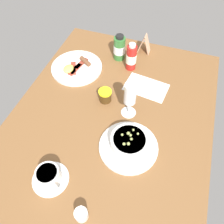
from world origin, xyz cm
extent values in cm
cube|color=brown|center=(0.00, 0.00, -1.50)|extent=(110.00, 84.00, 3.00)
cylinder|color=white|center=(-12.12, -11.07, 0.60)|extent=(22.78, 22.78, 1.20)
cylinder|color=white|center=(-12.12, -11.07, 3.99)|extent=(13.93, 13.93, 5.58)
cylinder|color=beige|center=(-12.12, -11.07, 5.98)|extent=(11.98, 11.98, 1.60)
sphere|color=#8A954F|center=(-9.14, -13.43, 6.88)|extent=(0.93, 0.93, 0.93)
sphere|color=#8A954F|center=(-14.26, -11.27, 6.88)|extent=(1.28, 1.28, 1.28)
sphere|color=#8A954F|center=(-11.40, -8.06, 6.88)|extent=(1.01, 1.01, 1.01)
sphere|color=#8A954F|center=(-10.64, -11.05, 6.88)|extent=(1.09, 1.09, 1.09)
sphere|color=#8A954F|center=(-8.08, -11.40, 6.88)|extent=(0.96, 0.96, 0.96)
sphere|color=#8A954F|center=(-14.87, -9.81, 6.88)|extent=(1.18, 1.18, 1.18)
sphere|color=#8A954F|center=(-10.11, -10.03, 6.88)|extent=(1.32, 1.32, 1.32)
sphere|color=#8A954F|center=(-12.07, -11.75, 6.88)|extent=(1.07, 1.07, 1.07)
cube|color=white|center=(21.10, -10.12, 0.15)|extent=(15.10, 21.16, 0.30)
cube|color=silver|center=(19.90, -11.12, 0.55)|extent=(2.95, 14.04, 0.50)
cube|color=silver|center=(19.90, -3.32, 0.55)|extent=(2.64, 3.85, 0.40)
cube|color=silver|center=(22.70, -11.12, 0.55)|extent=(2.63, 13.02, 0.50)
ellipsoid|color=silver|center=(22.70, -4.12, 0.60)|extent=(2.40, 4.00, 0.60)
cylinder|color=white|center=(-33.00, 11.43, 0.45)|extent=(12.98, 12.98, 0.90)
cylinder|color=white|center=(-33.00, 11.43, 3.66)|extent=(8.19, 8.19, 5.51)
cylinder|color=#3C1E15|center=(-33.00, 11.43, 5.91)|extent=(6.96, 6.96, 1.00)
torus|color=white|center=(-35.67, 7.09, 3.93)|extent=(2.57, 3.48, 3.60)
cylinder|color=white|center=(-40.53, -3.78, 2.01)|extent=(4.33, 4.33, 4.01)
cone|color=white|center=(-38.71, -3.10, 3.53)|extent=(2.53, 2.16, 2.27)
cylinder|color=white|center=(4.14, -6.39, 0.20)|extent=(6.40, 6.40, 0.40)
cylinder|color=white|center=(4.14, -6.39, 3.95)|extent=(0.80, 0.80, 7.10)
cylinder|color=white|center=(4.14, -6.39, 12.36)|extent=(4.96, 4.96, 9.72)
cylinder|color=#F5E9B2|center=(4.14, -6.39, 10.90)|extent=(4.07, 4.07, 5.83)
cylinder|color=#442D12|center=(7.68, 5.52, 2.48)|extent=(5.57, 5.57, 4.97)
cylinder|color=yellow|center=(7.68, 5.52, 5.37)|extent=(5.84, 5.84, 0.80)
cylinder|color=#B21E19|center=(31.84, 0.63, 6.43)|extent=(5.00, 5.00, 12.86)
cylinder|color=silver|center=(31.84, 0.63, 6.17)|extent=(5.10, 5.10, 4.89)
cylinder|color=silver|center=(31.84, 0.63, 13.58)|extent=(3.25, 3.25, 1.44)
cylinder|color=#337233|center=(37.30, 8.40, 6.06)|extent=(5.88, 5.88, 12.12)
cylinder|color=silver|center=(37.30, 8.40, 5.82)|extent=(6.00, 6.00, 4.61)
cylinder|color=black|center=(37.30, 8.40, 12.86)|extent=(3.82, 3.82, 1.48)
cylinder|color=white|center=(22.45, 26.13, 0.70)|extent=(25.50, 25.50, 1.40)
cube|color=brown|center=(24.88, 24.75, 1.70)|extent=(9.31, 4.63, 0.60)
cube|color=#B03828|center=(19.91, 25.74, 1.70)|extent=(9.29, 4.10, 0.60)
cube|color=brown|center=(20.44, 26.98, 1.70)|extent=(9.16, 6.01, 0.60)
cylinder|color=brown|center=(26.27, 22.95, 2.60)|extent=(5.48, 7.14, 2.20)
ellipsoid|color=#F2D859|center=(18.62, 28.68, 2.40)|extent=(6.00, 4.80, 2.40)
cube|color=tan|center=(46.54, -1.08, 4.96)|extent=(4.64, 3.47, 10.04)
cube|color=tan|center=(46.54, -4.17, 4.96)|extent=(4.64, 3.47, 10.04)
camera|label=1|loc=(-52.36, -18.01, 77.35)|focal=35.65mm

